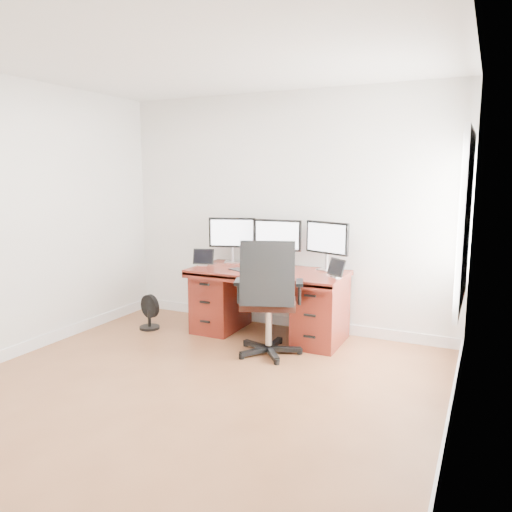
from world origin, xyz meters
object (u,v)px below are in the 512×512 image
at_px(office_chair, 268,318).
at_px(floor_fan, 149,313).
at_px(keyboard, 256,273).
at_px(monitor_center, 278,237).
at_px(desk, 269,300).

xyz_separation_m(office_chair, floor_fan, (-1.61, 0.20, -0.19)).
bearing_deg(office_chair, keyboard, 111.65).
height_order(floor_fan, keyboard, keyboard).
distance_m(office_chair, monitor_center, 1.10).
bearing_deg(floor_fan, monitor_center, 39.30).
distance_m(floor_fan, keyboard, 1.44).
xyz_separation_m(desk, office_chair, (0.25, -0.58, -0.02)).
bearing_deg(floor_fan, desk, 30.43).
relative_size(floor_fan, keyboard, 1.47).
xyz_separation_m(monitor_center, keyboard, (-0.04, -0.49, -0.33)).
relative_size(office_chair, keyboard, 4.31).
height_order(office_chair, keyboard, office_chair).
height_order(floor_fan, monitor_center, monitor_center).
relative_size(desk, office_chair, 1.45).
relative_size(desk, monitor_center, 3.08).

